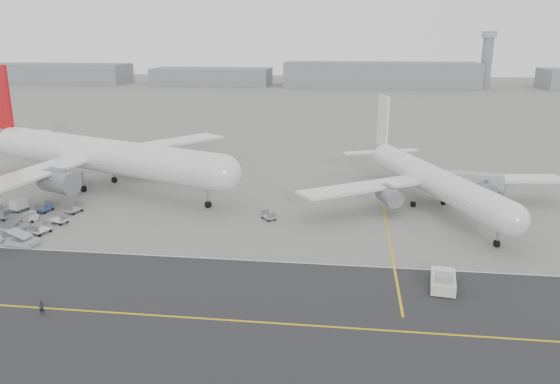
# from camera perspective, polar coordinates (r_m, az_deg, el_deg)

# --- Properties ---
(ground) EXTENTS (700.00, 700.00, 0.00)m
(ground) POSITION_cam_1_polar(r_m,az_deg,el_deg) (77.24, -11.16, -5.98)
(ground) COLOR gray
(ground) RESTS_ON ground
(taxiway) EXTENTS (220.00, 59.00, 0.03)m
(taxiway) POSITION_cam_1_polar(r_m,az_deg,el_deg) (60.32, -11.95, -12.56)
(taxiway) COLOR #2C2C2F
(taxiway) RESTS_ON ground
(horizon_buildings) EXTENTS (520.00, 28.00, 28.00)m
(horizon_buildings) POSITION_cam_1_polar(r_m,az_deg,el_deg) (329.05, 8.58, 10.83)
(horizon_buildings) COLOR gray
(horizon_buildings) RESTS_ON ground
(control_tower) EXTENTS (7.00, 7.00, 31.25)m
(control_tower) POSITION_cam_1_polar(r_m,az_deg,el_deg) (341.60, 20.81, 12.92)
(control_tower) COLOR gray
(control_tower) RESTS_ON ground
(airliner_a) EXTENTS (62.57, 61.22, 22.78)m
(airliner_a) POSITION_cam_1_polar(r_m,az_deg,el_deg) (110.75, -18.46, 3.73)
(airliner_a) COLOR white
(airliner_a) RESTS_ON ground
(airliner_b) EXTENTS (46.06, 46.91, 16.95)m
(airliner_b) POSITION_cam_1_polar(r_m,az_deg,el_deg) (97.06, 15.48, 1.32)
(airliner_b) COLOR white
(airliner_b) RESTS_ON ground
(pushback_tug) EXTENTS (3.53, 7.71, 2.17)m
(pushback_tug) POSITION_cam_1_polar(r_m,az_deg,el_deg) (67.41, 16.68, -8.90)
(pushback_tug) COLOR beige
(pushback_tug) RESTS_ON ground
(jet_bridge) EXTENTS (15.63, 5.87, 5.83)m
(jet_bridge) POSITION_cam_1_polar(r_m,az_deg,el_deg) (100.63, 18.39, 1.10)
(jet_bridge) COLOR gray
(jet_bridge) RESTS_ON ground
(gse_cluster) EXTENTS (26.75, 26.06, 2.11)m
(gse_cluster) POSITION_cam_1_polar(r_m,az_deg,el_deg) (95.32, -26.71, -3.18)
(gse_cluster) COLOR #98989D
(gse_cluster) RESTS_ON ground
(stray_dolly) EXTENTS (2.60, 2.72, 1.44)m
(stray_dolly) POSITION_cam_1_polar(r_m,az_deg,el_deg) (88.05, -1.19, -2.90)
(stray_dolly) COLOR silver
(stray_dolly) RESTS_ON ground
(ground_crew_a) EXTENTS (0.61, 0.44, 1.57)m
(ground_crew_a) POSITION_cam_1_polar(r_m,az_deg,el_deg) (64.23, -23.63, -11.01)
(ground_crew_a) COLOR black
(ground_crew_a) RESTS_ON ground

